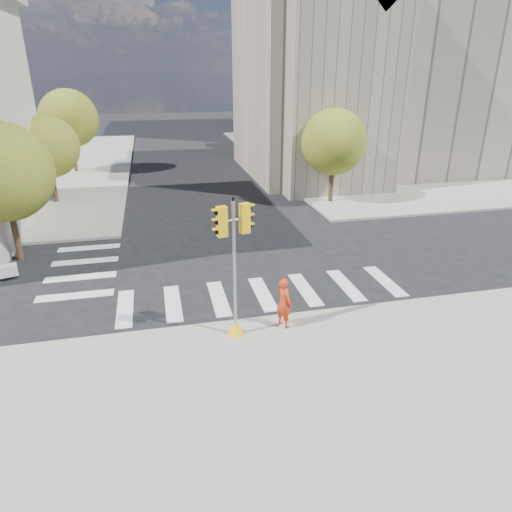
# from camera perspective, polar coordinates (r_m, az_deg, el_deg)

# --- Properties ---
(ground) EXTENTS (160.00, 160.00, 0.00)m
(ground) POSITION_cam_1_polar(r_m,az_deg,el_deg) (20.29, -0.21, -2.20)
(ground) COLOR black
(ground) RESTS_ON ground
(sidewalk_near) EXTENTS (30.00, 14.00, 0.15)m
(sidewalk_near) POSITION_cam_1_polar(r_m,az_deg,el_deg) (11.65, 12.93, -24.41)
(sidewalk_near) COLOR gray
(sidewalk_near) RESTS_ON ground
(sidewalk_far_right) EXTENTS (28.00, 40.00, 0.15)m
(sidewalk_far_right) POSITION_cam_1_polar(r_m,az_deg,el_deg) (50.83, 15.93, 12.14)
(sidewalk_far_right) COLOR gray
(sidewalk_far_right) RESTS_ON ground
(civic_building) EXTENTS (26.00, 16.00, 19.39)m
(civic_building) POSITION_cam_1_polar(r_m,az_deg,el_deg) (42.00, 16.00, 20.04)
(civic_building) COLOR gray
(civic_building) RESTS_ON ground
(office_tower) EXTENTS (20.00, 18.00, 30.00)m
(office_tower) POSITION_cam_1_polar(r_m,az_deg,el_deg) (65.72, 11.94, 27.77)
(office_tower) COLOR #9EA0A3
(office_tower) RESTS_ON ground
(tree_lw_near) EXTENTS (4.40, 4.40, 6.41)m
(tree_lw_near) POSITION_cam_1_polar(r_m,az_deg,el_deg) (23.32, -29.11, 9.13)
(tree_lw_near) COLOR #382616
(tree_lw_near) RESTS_ON ground
(tree_lw_mid) EXTENTS (4.00, 4.00, 5.77)m
(tree_lw_mid) POSITION_cam_1_polar(r_m,az_deg,el_deg) (32.98, -24.62, 12.30)
(tree_lw_mid) COLOR #382616
(tree_lw_mid) RESTS_ON ground
(tree_lw_far) EXTENTS (4.80, 4.80, 6.95)m
(tree_lw_far) POSITION_cam_1_polar(r_m,az_deg,el_deg) (42.67, -22.38, 15.60)
(tree_lw_far) COLOR #382616
(tree_lw_far) RESTS_ON ground
(tree_re_near) EXTENTS (4.20, 4.20, 6.16)m
(tree_re_near) POSITION_cam_1_polar(r_m,az_deg,el_deg) (30.60, 9.72, 13.87)
(tree_re_near) COLOR #382616
(tree_re_near) RESTS_ON ground
(tree_re_mid) EXTENTS (4.60, 4.60, 6.66)m
(tree_re_mid) POSITION_cam_1_polar(r_m,az_deg,el_deg) (41.82, 3.36, 16.80)
(tree_re_mid) COLOR #382616
(tree_re_mid) RESTS_ON ground
(tree_re_far) EXTENTS (4.00, 4.00, 5.88)m
(tree_re_far) POSITION_cam_1_polar(r_m,az_deg,el_deg) (53.45, -0.37, 17.55)
(tree_re_far) COLOR #382616
(tree_re_far) RESTS_ON ground
(lamp_near) EXTENTS (0.35, 0.18, 8.11)m
(lamp_near) POSITION_cam_1_polar(r_m,az_deg,el_deg) (34.40, 8.01, 15.78)
(lamp_near) COLOR black
(lamp_near) RESTS_ON sidewalk_far_right
(lamp_far) EXTENTS (0.35, 0.18, 8.11)m
(lamp_far) POSITION_cam_1_polar(r_m,az_deg,el_deg) (47.70, 1.89, 17.80)
(lamp_far) COLOR black
(lamp_far) RESTS_ON sidewalk_far_right
(traffic_signal) EXTENTS (1.08, 0.56, 4.75)m
(traffic_signal) POSITION_cam_1_polar(r_m,az_deg,el_deg) (14.68, -2.68, -2.98)
(traffic_signal) COLOR yellow
(traffic_signal) RESTS_ON sidewalk_near
(photographer) EXTENTS (0.71, 0.80, 1.83)m
(photographer) POSITION_cam_1_polar(r_m,az_deg,el_deg) (15.67, 3.50, -5.80)
(photographer) COLOR red
(photographer) RESTS_ON sidewalk_near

